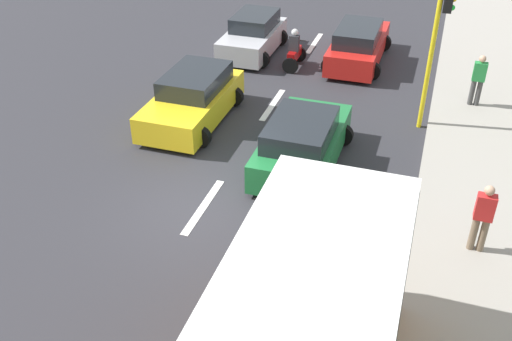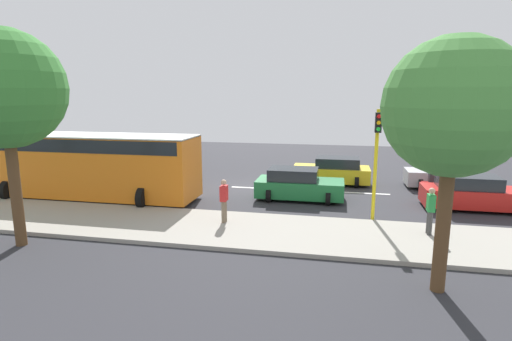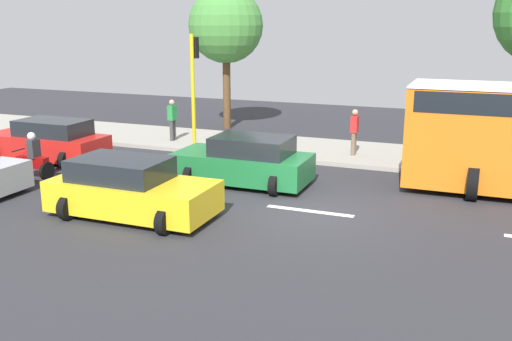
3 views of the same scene
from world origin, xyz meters
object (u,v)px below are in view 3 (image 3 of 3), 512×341
car_red (48,142)px  pedestrian_near_signal (354,131)px  traffic_light_corner (194,77)px  street_tree_south (226,26)px  car_green (245,162)px  motorcycle (32,159)px  car_yellow_cab (130,190)px  pedestrian_by_tree (172,119)px

car_red → pedestrian_near_signal: size_ratio=2.65×
pedestrian_near_signal → traffic_light_corner: 6.23m
traffic_light_corner → street_tree_south: street_tree_south is taller
car_green → motorcycle: bearing=106.7°
car_red → car_yellow_cab: (-4.09, -6.26, 0.00)m
car_yellow_cab → motorcycle: size_ratio=2.81×
car_green → pedestrian_near_signal: bearing=-27.8°
car_red → motorcycle: size_ratio=2.93×
car_red → street_tree_south: street_tree_south is taller
car_yellow_cab → pedestrian_near_signal: (8.51, -3.99, 0.35)m
car_yellow_cab → traffic_light_corner: traffic_light_corner is taller
car_red → pedestrian_near_signal: pedestrian_near_signal is taller
traffic_light_corner → street_tree_south: size_ratio=0.69×
car_green → motorcycle: (-1.97, 6.59, -0.07)m
car_green → traffic_light_corner: bearing=47.5°
pedestrian_near_signal → car_green: bearing=152.2°
car_green → traffic_light_corner: 4.99m
pedestrian_near_signal → traffic_light_corner: size_ratio=0.38×
motorcycle → car_yellow_cab: bearing=-111.0°
pedestrian_by_tree → traffic_light_corner: 2.98m
car_green → traffic_light_corner: (3.02, 3.30, 2.22)m
traffic_light_corner → car_yellow_cab: bearing=-165.9°
street_tree_south → car_red: bearing=158.5°
pedestrian_by_tree → motorcycle: bearing=167.1°
car_green → pedestrian_near_signal: pedestrian_near_signal is taller
car_green → car_yellow_cab: size_ratio=0.98×
car_yellow_cab → street_tree_south: (12.46, 2.95, 4.02)m
traffic_light_corner → street_tree_south: (5.54, 1.22, 1.80)m
car_red → street_tree_south: 9.86m
car_red → motorcycle: 2.49m
car_red → motorcycle: bearing=-150.1°
car_red → car_yellow_cab: same height
pedestrian_near_signal → motorcycle: bearing=126.1°
car_green → pedestrian_by_tree: 6.79m
car_green → street_tree_south: bearing=27.8°
motorcycle → pedestrian_by_tree: 6.62m
car_green → street_tree_south: 10.48m
street_tree_south → traffic_light_corner: bearing=-167.6°
car_red → pedestrian_by_tree: size_ratio=2.65×
traffic_light_corner → pedestrian_by_tree: bearing=51.4°
pedestrian_near_signal → traffic_light_corner: traffic_light_corner is taller
car_red → traffic_light_corner: traffic_light_corner is taller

